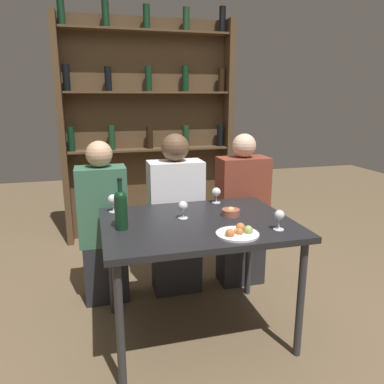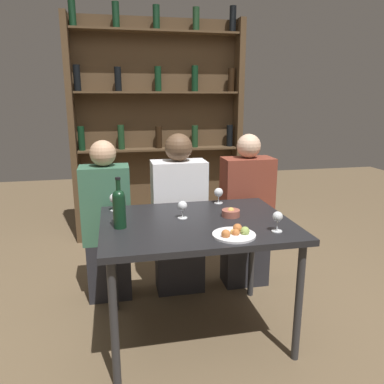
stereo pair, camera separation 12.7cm
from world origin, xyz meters
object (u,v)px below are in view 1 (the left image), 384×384
at_px(wine_glass_1, 279,216).
at_px(seated_person_center, 176,220).
at_px(wine_glass_0, 113,200).
at_px(wine_glass_2, 216,193).
at_px(wine_glass_3, 183,207).
at_px(seated_person_right, 242,215).
at_px(seated_person_left, 104,228).
at_px(food_plate_0, 238,233).
at_px(wine_bottle, 121,208).
at_px(snack_bowl, 231,212).

height_order(wine_glass_1, seated_person_center, seated_person_center).
height_order(wine_glass_0, wine_glass_2, wine_glass_0).
bearing_deg(wine_glass_3, seated_person_right, 39.95).
relative_size(wine_glass_1, seated_person_left, 0.10).
xyz_separation_m(wine_glass_0, food_plate_0, (0.63, -0.60, -0.07)).
bearing_deg(wine_bottle, seated_person_left, 98.59).
bearing_deg(snack_bowl, wine_bottle, -174.21).
distance_m(wine_bottle, wine_glass_2, 0.79).
xyz_separation_m(wine_glass_1, seated_person_left, (-0.94, 0.84, -0.27)).
distance_m(wine_bottle, wine_glass_1, 0.89).
bearing_deg(wine_bottle, wine_glass_0, 94.33).
distance_m(wine_glass_1, seated_person_center, 0.97).
relative_size(wine_bottle, seated_person_center, 0.24).
height_order(wine_bottle, wine_glass_1, wine_bottle).
bearing_deg(wine_glass_2, food_plate_0, -97.85).
relative_size(wine_bottle, food_plate_0, 1.25).
height_order(seated_person_left, seated_person_center, seated_person_center).
height_order(wine_glass_2, seated_person_center, seated_person_center).
bearing_deg(seated_person_left, food_plate_0, -51.17).
height_order(wine_glass_1, seated_person_left, seated_person_left).
bearing_deg(snack_bowl, seated_person_left, 145.58).
bearing_deg(seated_person_center, seated_person_right, 0.00).
distance_m(wine_glass_3, snack_bowl, 0.31).
relative_size(wine_glass_0, snack_bowl, 1.04).
distance_m(wine_glass_2, wine_glass_3, 0.42).
xyz_separation_m(wine_bottle, seated_person_left, (-0.09, 0.60, -0.32)).
bearing_deg(wine_glass_2, wine_glass_1, -75.05).
xyz_separation_m(seated_person_left, seated_person_center, (0.54, 0.00, 0.02)).
xyz_separation_m(food_plate_0, seated_person_right, (0.38, 0.86, -0.20)).
xyz_separation_m(wine_glass_3, seated_person_left, (-0.47, 0.51, -0.27)).
relative_size(wine_glass_3, food_plate_0, 0.47).
xyz_separation_m(wine_glass_1, wine_glass_2, (-0.16, 0.61, -0.01)).
bearing_deg(seated_person_right, wine_glass_0, -165.74).
distance_m(wine_bottle, seated_person_right, 1.19).
bearing_deg(seated_person_right, wine_glass_3, -140.05).
height_order(wine_glass_3, food_plate_0, wine_glass_3).
bearing_deg(snack_bowl, wine_glass_0, 158.89).
height_order(wine_glass_3, snack_bowl, wine_glass_3).
bearing_deg(seated_person_right, wine_glass_1, -98.78).
height_order(food_plate_0, snack_bowl, snack_bowl).
distance_m(wine_glass_3, seated_person_left, 0.74).
distance_m(wine_glass_0, seated_person_left, 0.38).
xyz_separation_m(wine_glass_1, seated_person_right, (0.13, 0.84, -0.27)).
relative_size(wine_glass_1, seated_person_right, 0.10).
distance_m(snack_bowl, seated_person_left, 0.96).
height_order(wine_glass_3, seated_person_right, seated_person_right).
relative_size(wine_bottle, wine_glass_0, 2.51).
relative_size(wine_glass_0, wine_glass_2, 1.06).
height_order(wine_glass_1, food_plate_0, wine_glass_1).
distance_m(wine_bottle, seated_person_left, 0.69).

